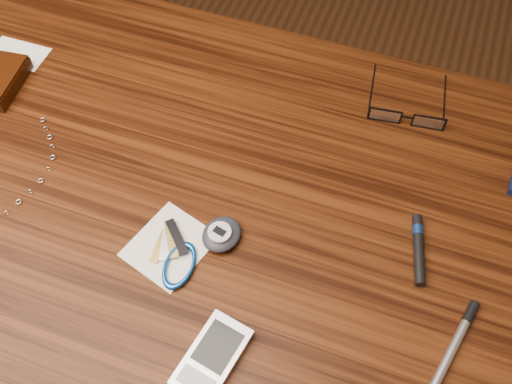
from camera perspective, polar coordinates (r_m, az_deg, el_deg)
ground at (r=1.46m, az=-3.07°, el=-16.55°), size 3.80×3.80×0.00m
desk at (r=0.86m, az=-5.00°, el=-3.86°), size 1.00×0.70×0.75m
eyeglasses at (r=0.87m, az=14.84°, el=7.36°), size 0.13×0.13×0.02m
pda_phone at (r=0.67m, az=-4.41°, el=-16.19°), size 0.07×0.11×0.01m
pedometer at (r=0.73m, az=-3.48°, el=-4.23°), size 0.06×0.06×0.02m
notepad_keys at (r=0.73m, az=-8.15°, el=-6.25°), size 0.11×0.12×0.01m
silver_pen at (r=0.71m, az=19.37°, el=-13.93°), size 0.04×0.13×0.01m
black_blue_pen at (r=0.75m, az=15.93°, el=-5.30°), size 0.04×0.10×0.01m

